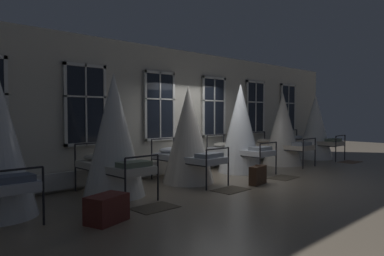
{
  "coord_description": "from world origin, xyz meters",
  "views": [
    {
      "loc": [
        -7.39,
        -6.25,
        1.72
      ],
      "look_at": [
        -0.95,
        0.23,
        1.33
      ],
      "focal_mm": 34.6,
      "sensor_mm": 36.0,
      "label": 1
    }
  ],
  "objects_px": {
    "cot_second": "(114,136)",
    "cot_third": "(188,136)",
    "cot_sixth": "(315,127)",
    "suitcase_dark": "(258,175)",
    "travel_trunk": "(107,209)",
    "cot_fourth": "(240,129)",
    "cot_fifth": "(282,130)"
  },
  "relations": [
    {
      "from": "cot_second",
      "to": "cot_third",
      "type": "distance_m",
      "value": 2.09
    },
    {
      "from": "cot_sixth",
      "to": "suitcase_dark",
      "type": "relative_size",
      "value": 4.07
    },
    {
      "from": "cot_third",
      "to": "suitcase_dark",
      "type": "relative_size",
      "value": 4.03
    },
    {
      "from": "suitcase_dark",
      "to": "travel_trunk",
      "type": "height_order",
      "value": "suitcase_dark"
    },
    {
      "from": "cot_fourth",
      "to": "cot_sixth",
      "type": "relative_size",
      "value": 1.07
    },
    {
      "from": "suitcase_dark",
      "to": "travel_trunk",
      "type": "distance_m",
      "value": 4.19
    },
    {
      "from": "cot_fourth",
      "to": "cot_fifth",
      "type": "relative_size",
      "value": 1.08
    },
    {
      "from": "cot_sixth",
      "to": "travel_trunk",
      "type": "bearing_deg",
      "value": 98.51
    },
    {
      "from": "cot_fourth",
      "to": "cot_sixth",
      "type": "distance_m",
      "value": 4.4
    },
    {
      "from": "cot_fourth",
      "to": "cot_sixth",
      "type": "bearing_deg",
      "value": -90.1
    },
    {
      "from": "cot_fifth",
      "to": "cot_sixth",
      "type": "distance_m",
      "value": 2.22
    },
    {
      "from": "cot_second",
      "to": "cot_fifth",
      "type": "distance_m",
      "value": 6.42
    },
    {
      "from": "cot_third",
      "to": "cot_fifth",
      "type": "height_order",
      "value": "cot_third"
    },
    {
      "from": "cot_fourth",
      "to": "cot_sixth",
      "type": "height_order",
      "value": "cot_fourth"
    },
    {
      "from": "cot_second",
      "to": "cot_fifth",
      "type": "xyz_separation_m",
      "value": [
        6.42,
        -0.01,
        -0.08
      ]
    },
    {
      "from": "travel_trunk",
      "to": "cot_fifth",
      "type": "bearing_deg",
      "value": 11.22
    },
    {
      "from": "cot_second",
      "to": "cot_third",
      "type": "height_order",
      "value": "cot_second"
    },
    {
      "from": "cot_second",
      "to": "cot_third",
      "type": "relative_size",
      "value": 1.07
    },
    {
      "from": "cot_second",
      "to": "travel_trunk",
      "type": "relative_size",
      "value": 3.96
    },
    {
      "from": "cot_third",
      "to": "cot_second",
      "type": "bearing_deg",
      "value": 88.91
    },
    {
      "from": "suitcase_dark",
      "to": "cot_fifth",
      "type": "bearing_deg",
      "value": 13.35
    },
    {
      "from": "cot_third",
      "to": "travel_trunk",
      "type": "relative_size",
      "value": 3.69
    },
    {
      "from": "cot_fifth",
      "to": "cot_second",
      "type": "bearing_deg",
      "value": 90.51
    },
    {
      "from": "cot_fourth",
      "to": "cot_third",
      "type": "bearing_deg",
      "value": 92.64
    },
    {
      "from": "cot_fourth",
      "to": "cot_fifth",
      "type": "distance_m",
      "value": 2.18
    },
    {
      "from": "cot_third",
      "to": "suitcase_dark",
      "type": "distance_m",
      "value": 1.91
    },
    {
      "from": "cot_sixth",
      "to": "suitcase_dark",
      "type": "distance_m",
      "value": 5.8
    },
    {
      "from": "cot_sixth",
      "to": "travel_trunk",
      "type": "height_order",
      "value": "cot_sixth"
    },
    {
      "from": "cot_third",
      "to": "suitcase_dark",
      "type": "xyz_separation_m",
      "value": [
        0.99,
        -1.35,
        -0.92
      ]
    },
    {
      "from": "cot_third",
      "to": "travel_trunk",
      "type": "xyz_separation_m",
      "value": [
        -3.2,
        -1.46,
        -0.92
      ]
    },
    {
      "from": "cot_third",
      "to": "cot_fifth",
      "type": "distance_m",
      "value": 4.33
    },
    {
      "from": "cot_fifth",
      "to": "travel_trunk",
      "type": "bearing_deg",
      "value": 101.82
    }
  ]
}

